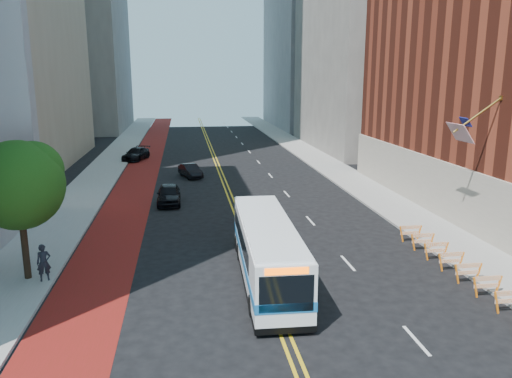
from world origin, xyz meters
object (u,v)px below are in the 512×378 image
object	(u,v)px
pedestrian	(44,263)
car_b	(190,171)
car_a	(169,194)
transit_bus	(267,250)
car_c	(136,154)
street_tree	(20,182)

from	to	relation	value
pedestrian	car_b	bearing A→B (deg)	53.63
car_b	pedestrian	world-z (taller)	pedestrian
car_b	car_a	bearing A→B (deg)	-118.33
transit_bus	car_b	size ratio (longest dim) A/B	2.84
transit_bus	car_b	xyz separation A→B (m)	(-3.24, 25.95, -0.93)
car_c	pedestrian	size ratio (longest dim) A/B	2.77
pedestrian	car_a	bearing A→B (deg)	49.44
car_c	street_tree	bearing A→B (deg)	-75.80
car_c	pedestrian	xyz separation A→B (m)	(-1.16, -35.88, 0.33)
pedestrian	street_tree	bearing A→B (deg)	131.10
street_tree	car_c	xyz separation A→B (m)	(2.00, 35.41, -4.19)
car_a	car_b	xyz separation A→B (m)	(1.83, 10.21, -0.12)
car_a	car_b	distance (m)	10.37
car_a	pedestrian	bearing A→B (deg)	-110.85
transit_bus	pedestrian	bearing A→B (deg)	175.57
car_a	pedestrian	size ratio (longest dim) A/B	2.48
car_b	street_tree	bearing A→B (deg)	-126.73
car_a	car_b	size ratio (longest dim) A/B	1.15
car_b	transit_bus	bearing A→B (deg)	-101.07
street_tree	car_c	distance (m)	35.71
transit_bus	car_a	world-z (taller)	transit_bus
transit_bus	car_a	size ratio (longest dim) A/B	2.48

